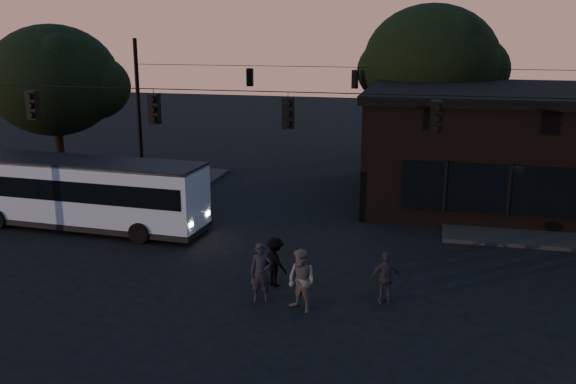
% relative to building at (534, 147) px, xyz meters
% --- Properties ---
extents(ground, '(120.00, 120.00, 0.00)m').
position_rel_building_xyz_m(ground, '(-9.00, -15.97, -2.71)').
color(ground, black).
rests_on(ground, ground).
extents(sidewalk_far_left, '(14.00, 10.00, 0.15)m').
position_rel_building_xyz_m(sidewalk_far_left, '(-23.00, -1.97, -2.63)').
color(sidewalk_far_left, black).
rests_on(sidewalk_far_left, ground).
extents(building, '(15.40, 10.41, 5.40)m').
position_rel_building_xyz_m(building, '(0.00, 0.00, 0.00)').
color(building, black).
rests_on(building, ground).
extents(tree_behind, '(7.60, 7.60, 9.43)m').
position_rel_building_xyz_m(tree_behind, '(-5.00, 6.03, 3.48)').
color(tree_behind, black).
rests_on(tree_behind, ground).
extents(tree_left, '(6.40, 6.40, 8.30)m').
position_rel_building_xyz_m(tree_left, '(-23.00, -2.97, 2.86)').
color(tree_left, black).
rests_on(tree_left, ground).
extents(signal_rig_near, '(26.24, 0.30, 7.50)m').
position_rel_building_xyz_m(signal_rig_near, '(-9.00, -11.97, 1.74)').
color(signal_rig_near, black).
rests_on(signal_rig_near, ground).
extents(signal_rig_far, '(26.24, 0.30, 7.50)m').
position_rel_building_xyz_m(signal_rig_far, '(-9.00, 4.03, 1.50)').
color(signal_rig_far, black).
rests_on(signal_rig_far, ground).
extents(bus, '(10.38, 2.96, 2.89)m').
position_rel_building_xyz_m(bus, '(-18.42, -8.45, -1.09)').
color(bus, '#9DB0C8').
rests_on(bus, ground).
extents(pedestrian_a, '(0.75, 0.58, 1.83)m').
position_rel_building_xyz_m(pedestrian_a, '(-9.41, -13.83, -1.80)').
color(pedestrian_a, black).
rests_on(pedestrian_a, ground).
extents(pedestrian_b, '(1.16, 1.09, 1.90)m').
position_rel_building_xyz_m(pedestrian_b, '(-8.05, -14.27, -1.76)').
color(pedestrian_b, '#56534E').
rests_on(pedestrian_b, ground).
extents(pedestrian_c, '(1.03, 0.68, 1.63)m').
position_rel_building_xyz_m(pedestrian_c, '(-5.69, -13.16, -1.89)').
color(pedestrian_c, '#25232A').
rests_on(pedestrian_c, ground).
extents(pedestrian_d, '(1.20, 1.13, 1.63)m').
position_rel_building_xyz_m(pedestrian_d, '(-9.28, -12.60, -1.89)').
color(pedestrian_d, black).
rests_on(pedestrian_d, ground).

